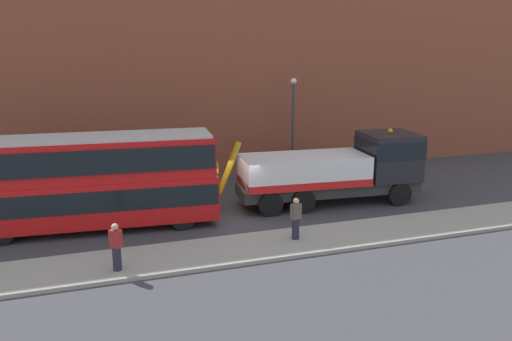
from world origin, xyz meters
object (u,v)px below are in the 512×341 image
recovery_tow_truck (338,169)px  pedestrian_onlooker (116,248)px  pedestrian_bystander (296,219)px  double_decker_bus (86,179)px  street_lamp (293,119)px

recovery_tow_truck → pedestrian_onlooker: recovery_tow_truck is taller
pedestrian_bystander → pedestrian_onlooker: bearing=75.4°
double_decker_bus → pedestrian_bystander: size_ratio=6.53×
pedestrian_onlooker → pedestrian_bystander: bearing=-36.9°
recovery_tow_truck → double_decker_bus: bearing=-175.7°
street_lamp → double_decker_bus: bearing=-154.4°
pedestrian_bystander → street_lamp: street_lamp is taller
street_lamp → pedestrian_onlooker: bearing=-135.7°
pedestrian_onlooker → pedestrian_bystander: (7.02, 0.78, 0.00)m
double_decker_bus → pedestrian_onlooker: (0.80, -5.06, -1.25)m
recovery_tow_truck → pedestrian_onlooker: 12.17m
recovery_tow_truck → street_lamp: (-0.09, 5.67, 1.71)m
recovery_tow_truck → double_decker_bus: size_ratio=0.91×
pedestrian_onlooker → street_lamp: 15.52m
double_decker_bus → street_lamp: bearing=30.1°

